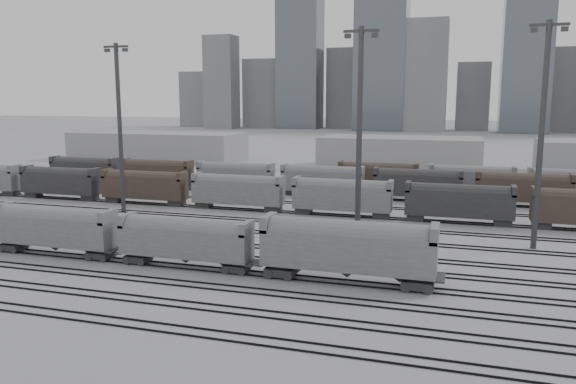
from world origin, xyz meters
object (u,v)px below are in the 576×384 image
(hopper_car_a, at_px, (54,226))
(hopper_car_b, at_px, (185,238))
(light_mast_c, at_px, (359,134))
(hopper_car_c, at_px, (347,246))

(hopper_car_a, bearing_deg, hopper_car_b, 0.00)
(hopper_car_a, relative_size, light_mast_c, 0.59)
(hopper_car_c, bearing_deg, hopper_car_b, 180.00)
(hopper_car_a, bearing_deg, light_mast_c, 22.04)
(hopper_car_a, relative_size, hopper_car_b, 1.04)
(light_mast_c, bearing_deg, hopper_car_a, -157.96)
(hopper_car_b, xyz_separation_m, light_mast_c, (15.86, 13.08, 10.39))
(hopper_car_a, xyz_separation_m, hopper_car_b, (16.46, 0.00, -0.12))
(hopper_car_c, bearing_deg, hopper_car_a, 180.00)
(hopper_car_a, height_order, hopper_car_b, hopper_car_a)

